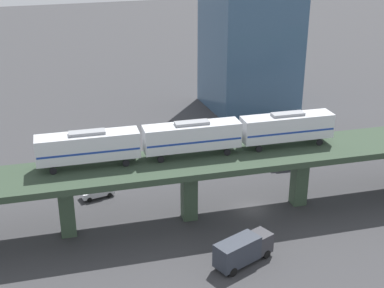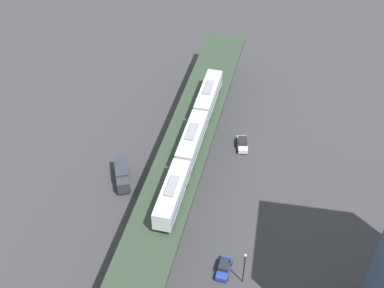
# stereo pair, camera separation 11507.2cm
# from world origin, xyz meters

# --- Properties ---
(ground_plane) EXTENTS (400.00, 400.00, 0.00)m
(ground_plane) POSITION_xyz_m (0.00, 0.00, 0.00)
(ground_plane) COLOR #38383A
(elevated_viaduct) EXTENTS (14.56, 92.36, 8.05)m
(elevated_viaduct) POSITION_xyz_m (-0.01, -0.19, 6.90)
(elevated_viaduct) COLOR #2C3D2C
(elevated_viaduct) RESTS_ON ground
(subway_train) EXTENTS (5.32, 37.30, 4.45)m
(subway_train) POSITION_xyz_m (-1.92, -7.64, 10.59)
(subway_train) COLOR silver
(subway_train) RESTS_ON elevated_viaduct
(street_car_white) EXTENTS (2.54, 4.65, 1.89)m
(street_car_white) POSITION_xyz_m (-9.87, -18.68, 0.94)
(street_car_white) COLOR silver
(street_car_white) RESTS_ON ground
(street_car_blue) EXTENTS (2.28, 4.55, 1.89)m
(street_car_blue) POSITION_xyz_m (-10.07, 9.96, 0.94)
(street_car_blue) COLOR #233D93
(street_car_blue) RESTS_ON ground
(delivery_truck) EXTENTS (4.60, 7.53, 3.20)m
(delivery_truck) POSITION_xyz_m (10.58, -5.97, 1.76)
(delivery_truck) COLOR #333338
(delivery_truck) RESTS_ON ground
(street_lamp) EXTENTS (0.44, 0.44, 6.94)m
(street_lamp) POSITION_xyz_m (-13.08, 11.36, 4.11)
(street_lamp) COLOR black
(street_lamp) RESTS_ON ground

